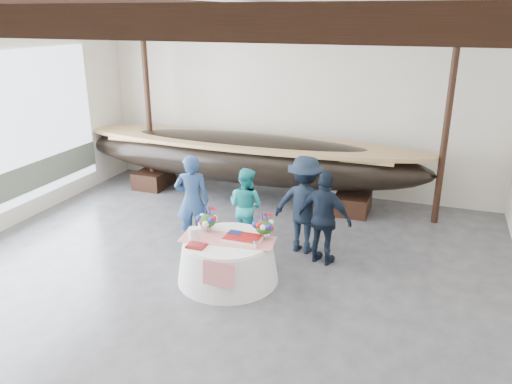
% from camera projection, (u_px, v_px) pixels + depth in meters
% --- Properties ---
extents(floor, '(10.00, 12.00, 0.01)m').
position_uv_depth(floor, '(185.00, 311.00, 7.64)').
color(floor, '#3D3D42').
rests_on(floor, ground).
extents(wall_back, '(10.00, 0.02, 4.50)m').
position_uv_depth(wall_back, '(295.00, 102.00, 12.19)').
color(wall_back, silver).
rests_on(wall_back, ground).
extents(pavilion_structure, '(9.80, 11.76, 4.50)m').
position_uv_depth(pavilion_structure, '(200.00, 35.00, 7.03)').
color(pavilion_structure, black).
rests_on(pavilion_structure, ground).
extents(longboat_display, '(8.67, 1.73, 1.63)m').
position_uv_depth(longboat_display, '(246.00, 158.00, 11.94)').
color(longboat_display, black).
rests_on(longboat_display, ground).
extents(banquet_table, '(1.72, 1.72, 0.74)m').
position_uv_depth(banquet_table, '(228.00, 259.00, 8.43)').
color(banquet_table, white).
rests_on(banquet_table, ground).
extents(tabletop_items, '(1.64, 0.95, 0.40)m').
position_uv_depth(tabletop_items, '(231.00, 228.00, 8.39)').
color(tabletop_items, red).
rests_on(tabletop_items, banquet_table).
extents(guest_woman_blue, '(0.77, 0.63, 1.82)m').
position_uv_depth(guest_woman_blue, '(192.00, 200.00, 9.56)').
color(guest_woman_blue, navy).
rests_on(guest_woman_blue, ground).
extents(guest_woman_teal, '(0.86, 0.74, 1.53)m').
position_uv_depth(guest_woman_teal, '(246.00, 206.00, 9.70)').
color(guest_woman_teal, teal).
rests_on(guest_woman_teal, ground).
extents(guest_man_left, '(1.27, 0.82, 1.87)m').
position_uv_depth(guest_man_left, '(305.00, 205.00, 9.28)').
color(guest_man_left, black).
rests_on(guest_man_left, ground).
extents(guest_man_right, '(1.08, 0.65, 1.73)m').
position_uv_depth(guest_man_right, '(325.00, 219.00, 8.84)').
color(guest_man_right, black).
rests_on(guest_man_right, ground).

